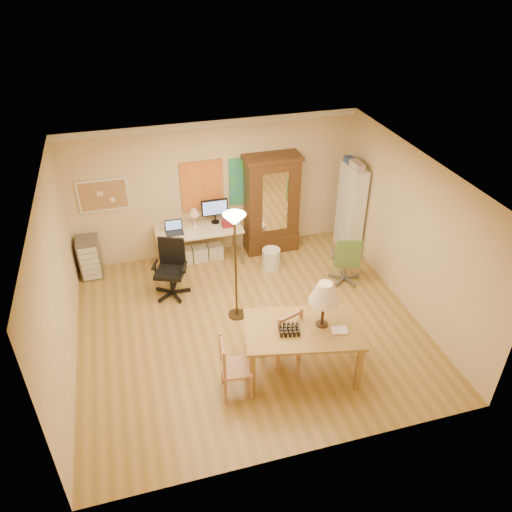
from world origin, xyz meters
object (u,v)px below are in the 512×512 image
object	(u,v)px
office_chair_black	(172,280)
bookshelf	(350,209)
dining_table	(311,318)
computer_desk	(201,241)
armoire	(271,210)
office_chair_green	(345,269)

from	to	relation	value
office_chair_black	bookshelf	distance (m)	3.74
dining_table	office_chair_black	world-z (taller)	dining_table
computer_desk	office_chair_black	xyz separation A→B (m)	(-0.70, -0.92, -0.17)
computer_desk	armoire	distance (m)	1.51
armoire	office_chair_green	bearing A→B (deg)	-56.94
computer_desk	dining_table	bearing A→B (deg)	-73.60
office_chair_green	armoire	xyz separation A→B (m)	(-0.97, 1.49, 0.61)
armoire	bookshelf	distance (m)	1.55
dining_table	armoire	bearing A→B (deg)	81.96
dining_table	computer_desk	distance (m)	3.49
office_chair_green	armoire	size ratio (longest dim) A/B	0.49
office_chair_black	office_chair_green	world-z (taller)	office_chair_black
dining_table	armoire	distance (m)	3.43
dining_table	bookshelf	size ratio (longest dim) A/B	1.00
office_chair_black	armoire	size ratio (longest dim) A/B	0.53
armoire	bookshelf	xyz separation A→B (m)	(1.49, -0.44, 0.03)
armoire	bookshelf	bearing A→B (deg)	-16.44
computer_desk	armoire	world-z (taller)	armoire
office_chair_black	dining_table	bearing A→B (deg)	-54.96
office_chair_black	office_chair_green	xyz separation A→B (m)	(3.13, -0.49, -0.02)
dining_table	computer_desk	size ratio (longest dim) A/B	1.10
office_chair_black	bookshelf	bearing A→B (deg)	8.80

